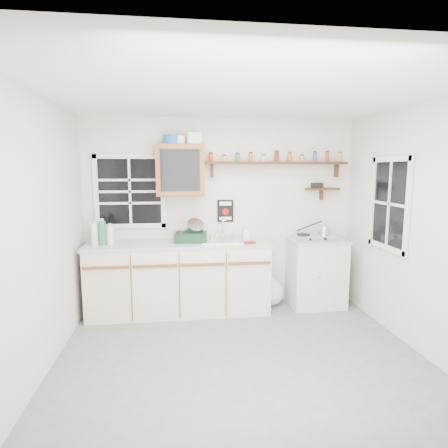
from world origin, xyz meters
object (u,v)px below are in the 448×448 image
Objects in this scene: upper_cabinet at (180,170)px; main_cabinet at (179,277)px; spice_shelf at (276,162)px; dish_rack at (192,234)px; hotplate at (314,237)px; right_cabinet at (316,272)px.

main_cabinet is at bearing -103.68° from upper_cabinet.
spice_shelf is 1.47m from dish_rack.
upper_cabinet is 1.11× the size of hotplate.
right_cabinet is 0.50m from hotplate.
main_cabinet is 5.39× the size of dish_rack.
upper_cabinet is at bearing -176.89° from spice_shelf.
dish_rack is 1.61m from hotplate.
upper_cabinet is (-1.80, 0.12, 1.37)m from right_cabinet.
spice_shelf is (1.31, 0.21, 1.47)m from main_cabinet.
hotplate is at bearing 0.18° from main_cabinet.
hotplate is at bearing -4.54° from upper_cabinet.
upper_cabinet is 0.34× the size of spice_shelf.
spice_shelf is 1.11m from hotplate.
spice_shelf is 3.25× the size of hotplate.
right_cabinet is at bearing 0.79° from main_cabinet.
upper_cabinet is at bearing 171.73° from hotplate.
main_cabinet is at bearing -170.75° from spice_shelf.
hotplate is (1.61, -0.02, -0.07)m from dish_rack.
upper_cabinet reaches higher than spice_shelf.
dish_rack reaches higher than hotplate.
spice_shelf reaches higher than hotplate.
spice_shelf reaches higher than right_cabinet.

